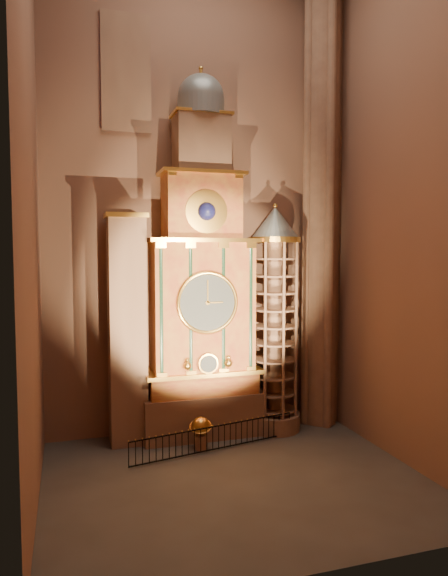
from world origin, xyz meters
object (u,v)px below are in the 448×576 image
object	(u,v)px
portrait_tower	(127,329)
iron_railing	(216,438)
stair_turret	(274,321)
astronomical_clock	(202,292)
celestial_globe	(201,430)

from	to	relation	value
portrait_tower	iron_railing	distance (m)	6.11
stair_turret	iron_railing	bearing A→B (deg)	-152.19
stair_turret	iron_railing	xyz separation A→B (m)	(-3.44, -1.82, -4.70)
portrait_tower	iron_railing	xyz separation A→B (m)	(3.46, -2.10, -4.58)
portrait_tower	stair_turret	bearing A→B (deg)	-2.33
iron_railing	portrait_tower	bearing A→B (deg)	148.74
astronomical_clock	stair_turret	size ratio (longest dim) A/B	1.55
celestial_globe	iron_railing	size ratio (longest dim) A/B	0.19
iron_railing	celestial_globe	bearing A→B (deg)	145.25
portrait_tower	stair_turret	distance (m)	6.91
portrait_tower	stair_turret	size ratio (longest dim) A/B	0.94
portrait_tower	iron_railing	world-z (taller)	portrait_tower
astronomical_clock	portrait_tower	world-z (taller)	astronomical_clock
stair_turret	astronomical_clock	bearing A→B (deg)	175.70
portrait_tower	stair_turret	world-z (taller)	stair_turret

